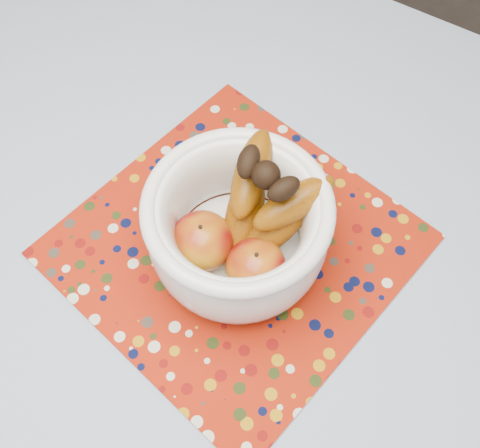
# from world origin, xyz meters

# --- Properties ---
(table) EXTENTS (1.20, 1.20, 0.75)m
(table) POSITION_xyz_m (0.00, 0.00, 0.67)
(table) COLOR brown
(table) RESTS_ON ground
(tablecloth) EXTENTS (1.32, 1.32, 0.01)m
(tablecloth) POSITION_xyz_m (0.00, 0.00, 0.76)
(tablecloth) COLOR #667EAB
(tablecloth) RESTS_ON table
(placemat) EXTENTS (0.48, 0.48, 0.00)m
(placemat) POSITION_xyz_m (0.02, 0.09, 0.76)
(placemat) COLOR #971A08
(placemat) RESTS_ON tablecloth
(fruit_bowl) EXTENTS (0.24, 0.24, 0.19)m
(fruit_bowl) POSITION_xyz_m (0.04, 0.08, 0.85)
(fruit_bowl) COLOR white
(fruit_bowl) RESTS_ON placemat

